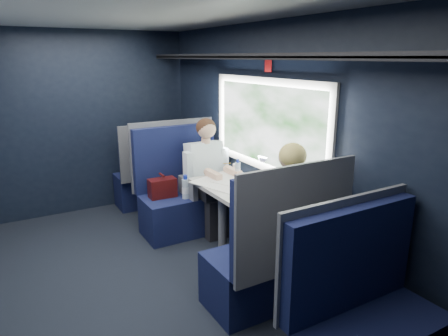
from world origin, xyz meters
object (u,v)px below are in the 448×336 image
seat_row_front (155,176)px  man (209,171)px  table (236,194)px  seat_bay_near (182,195)px  laptop (267,176)px  cup (236,168)px  woman (286,210)px  seat_bay_far (273,259)px  seat_row_back (365,324)px  bottle_small (238,169)px

seat_row_front → man: (0.25, -1.10, 0.31)m
seat_row_front → man: man is taller
table → seat_bay_near: size_ratio=0.79×
laptop → seat_row_front: bearing=105.5°
table → cup: cup is taller
man → woman: bearing=-90.0°
seat_row_front → laptop: bearing=-74.5°
table → man: bearing=84.5°
woman → cup: bearing=80.0°
seat_bay_far → woman: (0.25, 0.17, 0.31)m
table → seat_row_front: bearing=95.8°
man → woman: same height
seat_row_back → man: bearing=84.3°
laptop → man: bearing=109.2°
woman → bottle_small: (0.12, 0.98, 0.10)m
bottle_small → cup: bottle_small is taller
woman → laptop: size_ratio=3.37×
seat_row_front → man: bearing=-77.2°
seat_row_front → woman: bearing=-84.3°
table → woman: bearing=-84.5°
seat_bay_near → bottle_small: size_ratio=6.48×
seat_row_front → seat_row_back: 3.59m
laptop → cup: bearing=97.5°
seat_row_front → man: size_ratio=0.88×
cup → seat_bay_far: bearing=-109.0°
table → man: man is taller
laptop → table: bearing=170.2°
man → laptop: man is taller
seat_bay_far → seat_row_back: bearing=-90.0°
seat_bay_far → seat_row_back: seat_bay_far is taller
bottle_small → cup: size_ratio=2.00×
cup → woman: bearing=-100.0°
laptop → seat_row_back: bearing=-106.4°
table → seat_bay_near: bearing=102.3°
laptop → seat_bay_near: bearing=119.2°
man → cup: size_ratio=13.58×
seat_row_front → woman: 2.54m
laptop → woman: bearing=-112.0°
laptop → bottle_small: size_ratio=2.02×
man → cup: man is taller
table → bottle_small: size_ratio=5.14×
bottle_small → seat_row_front: bearing=103.8°
table → cup: (0.27, 0.43, 0.13)m
table → bottle_small: (0.19, 0.27, 0.16)m
seat_bay_near → laptop: bearing=-60.8°
man → woman: 1.41m
man → laptop: (0.26, -0.76, 0.09)m
table → laptop: 0.37m
bottle_small → woman: bearing=-97.2°
table → laptop: laptop is taller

